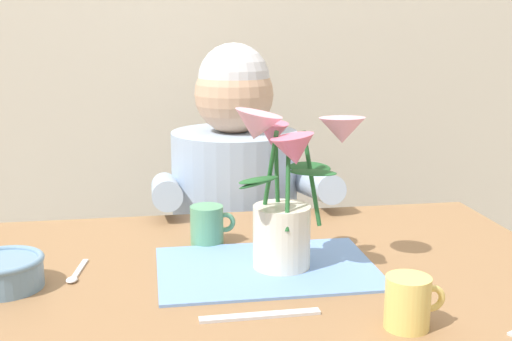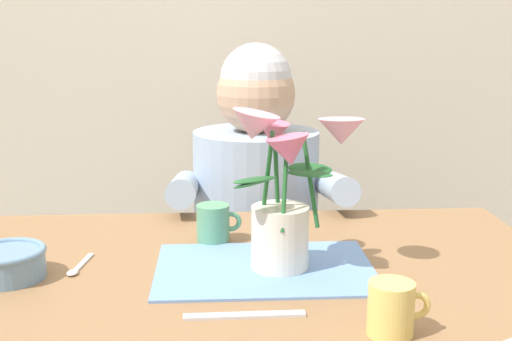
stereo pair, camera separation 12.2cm
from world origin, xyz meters
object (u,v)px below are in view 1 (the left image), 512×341
at_px(ceramic_bowl, 4,272).
at_px(coffee_cup, 208,225).
at_px(flower_vase, 287,191).
at_px(dinner_knife, 260,316).
at_px(tea_cup, 409,302).
at_px(seated_person, 235,251).

bearing_deg(ceramic_bowl, coffee_cup, 26.22).
distance_m(flower_vase, dinner_knife, 0.25).
height_order(flower_vase, ceramic_bowl, flower_vase).
bearing_deg(flower_vase, dinner_knife, -112.83).
bearing_deg(tea_cup, ceramic_bowl, 157.99).
height_order(ceramic_bowl, tea_cup, tea_cup).
height_order(seated_person, tea_cup, seated_person).
xyz_separation_m(flower_vase, ceramic_bowl, (-0.49, -0.01, -0.12)).
distance_m(ceramic_bowl, coffee_cup, 0.41).
bearing_deg(seated_person, tea_cup, -77.62).
height_order(flower_vase, coffee_cup, flower_vase).
bearing_deg(seated_person, dinner_knife, -91.82).
relative_size(ceramic_bowl, coffee_cup, 1.46).
relative_size(tea_cup, coffee_cup, 1.00).
xyz_separation_m(seated_person, flower_vase, (0.01, -0.61, 0.33)).
relative_size(ceramic_bowl, tea_cup, 1.46).
xyz_separation_m(ceramic_bowl, dinner_knife, (0.41, -0.18, -0.03)).
relative_size(flower_vase, ceramic_bowl, 2.21).
relative_size(ceramic_bowl, dinner_knife, 0.72).
bearing_deg(coffee_cup, seated_person, 75.47).
bearing_deg(tea_cup, coffee_cup, 120.95).
xyz_separation_m(ceramic_bowl, coffee_cup, (0.37, 0.18, 0.01)).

